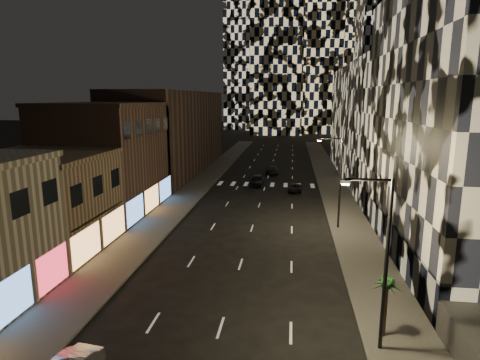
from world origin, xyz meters
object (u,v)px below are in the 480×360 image
(palm_tree, at_px, (387,288))
(car_dark_rightlane, at_px, (295,188))
(streetlight_near, at_px, (382,253))
(car_dark_midlane, at_px, (257,180))
(car_dark_oncoming, at_px, (272,169))
(streetlight_far, at_px, (338,176))

(palm_tree, bearing_deg, car_dark_rightlane, 97.56)
(car_dark_rightlane, height_order, palm_tree, palm_tree)
(streetlight_near, relative_size, car_dark_rightlane, 2.34)
(car_dark_rightlane, bearing_deg, palm_tree, -77.63)
(car_dark_midlane, relative_size, car_dark_rightlane, 1.21)
(car_dark_midlane, relative_size, palm_tree, 1.37)
(car_dark_midlane, xyz_separation_m, palm_tree, (10.23, -38.05, 2.15))
(car_dark_oncoming, relative_size, palm_tree, 1.47)
(car_dark_oncoming, xyz_separation_m, palm_tree, (8.49, -47.99, 2.22))
(streetlight_near, xyz_separation_m, streetlight_far, (0.00, 20.00, 0.00))
(streetlight_near, xyz_separation_m, palm_tree, (0.65, 1.16, -2.41))
(car_dark_oncoming, distance_m, car_dark_rightlane, 14.05)
(streetlight_near, height_order, car_dark_midlane, streetlight_near)
(streetlight_far, xyz_separation_m, palm_tree, (0.65, -18.84, -2.41))
(car_dark_midlane, height_order, car_dark_oncoming, car_dark_midlane)
(palm_tree, bearing_deg, car_dark_midlane, 105.05)
(car_dark_oncoming, height_order, palm_tree, palm_tree)
(car_dark_rightlane, bearing_deg, streetlight_near, -78.90)
(car_dark_midlane, xyz_separation_m, car_dark_oncoming, (1.74, 9.95, -0.07))
(car_dark_oncoming, bearing_deg, streetlight_far, 101.98)
(streetlight_near, height_order, car_dark_rightlane, streetlight_near)
(palm_tree, bearing_deg, streetlight_far, 91.96)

